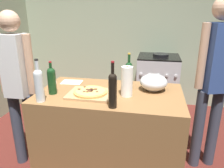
# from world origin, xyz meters

# --- Properties ---
(ground_plane) EXTENTS (4.35, 3.15, 0.02)m
(ground_plane) POSITION_xyz_m (0.00, 1.28, -0.01)
(ground_plane) COLOR #511E19
(kitchen_wall_rear) EXTENTS (4.35, 0.10, 2.60)m
(kitchen_wall_rear) POSITION_xyz_m (0.00, 2.60, 1.30)
(kitchen_wall_rear) COLOR #99A889
(kitchen_wall_rear) RESTS_ON ground_plane
(counter) EXTENTS (1.34, 0.77, 0.90)m
(counter) POSITION_xyz_m (0.08, 0.58, 0.45)
(counter) COLOR olive
(counter) RESTS_ON ground_plane
(cutting_board) EXTENTS (0.40, 0.32, 0.02)m
(cutting_board) POSITION_xyz_m (-0.07, 0.49, 0.91)
(cutting_board) COLOR tan
(cutting_board) RESTS_ON counter
(pizza) EXTENTS (0.30, 0.30, 0.03)m
(pizza) POSITION_xyz_m (-0.08, 0.49, 0.93)
(pizza) COLOR tan
(pizza) RESTS_ON cutting_board
(mixing_bowl) EXTENTS (0.26, 0.26, 0.16)m
(mixing_bowl) POSITION_xyz_m (0.48, 0.72, 0.98)
(mixing_bowl) COLOR #B2B2B7
(mixing_bowl) RESTS_ON counter
(paper_towel_roll) EXTENTS (0.10, 0.10, 0.27)m
(paper_towel_roll) POSITION_xyz_m (0.25, 0.53, 1.03)
(paper_towel_roll) COLOR white
(paper_towel_roll) RESTS_ON counter
(wine_bottle_green) EXTENTS (0.07, 0.07, 0.37)m
(wine_bottle_green) POSITION_xyz_m (0.17, 0.27, 1.05)
(wine_bottle_green) COLOR black
(wine_bottle_green) RESTS_ON counter
(wine_bottle_amber) EXTENTS (0.07, 0.07, 0.36)m
(wine_bottle_amber) POSITION_xyz_m (-0.45, 0.27, 1.05)
(wine_bottle_amber) COLOR silver
(wine_bottle_amber) RESTS_ON counter
(wine_bottle_dark) EXTENTS (0.08, 0.08, 0.30)m
(wine_bottle_dark) POSITION_xyz_m (-0.43, 0.45, 1.03)
(wine_bottle_dark) COLOR #143819
(wine_bottle_dark) RESTS_ON counter
(wine_bottle_clear) EXTENTS (0.07, 0.07, 0.35)m
(wine_bottle_clear) POSITION_xyz_m (0.24, 0.74, 1.04)
(wine_bottle_clear) COLOR #143819
(wine_bottle_clear) RESTS_ON counter
(recipe_sheet) EXTENTS (0.22, 0.17, 0.00)m
(recipe_sheet) POSITION_xyz_m (-0.38, 0.80, 0.90)
(recipe_sheet) COLOR white
(recipe_sheet) RESTS_ON counter
(stove) EXTENTS (0.64, 0.62, 0.98)m
(stove) POSITION_xyz_m (0.54, 2.20, 0.47)
(stove) COLOR #B7B7BC
(stove) RESTS_ON ground_plane
(person_in_stripes) EXTENTS (0.38, 0.20, 1.63)m
(person_in_stripes) POSITION_xyz_m (-0.85, 0.56, 0.94)
(person_in_stripes) COLOR #383D4C
(person_in_stripes) RESTS_ON ground_plane
(person_in_red) EXTENTS (0.36, 0.26, 1.75)m
(person_in_red) POSITION_xyz_m (1.05, 0.91, 1.01)
(person_in_red) COLOR #383D4C
(person_in_red) RESTS_ON ground_plane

